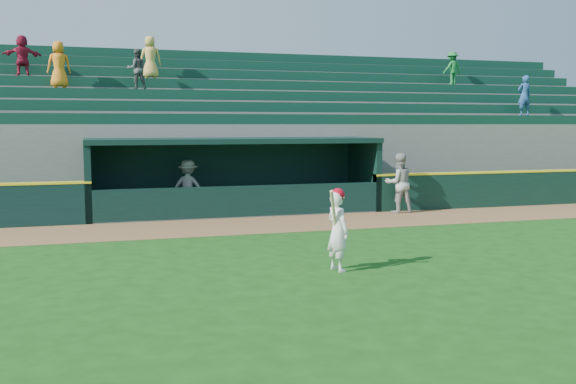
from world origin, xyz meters
name	(u,v)px	position (x,y,z in m)	size (l,w,h in m)	color
ground	(309,259)	(0.00, 0.00, 0.00)	(120.00, 120.00, 0.00)	#164711
warning_track	(255,225)	(0.00, 4.90, 0.01)	(40.00, 3.00, 0.01)	brown
field_wall_right	(568,187)	(12.25, 6.55, 0.60)	(15.50, 0.30, 1.20)	black
wall_stripe_right	(568,170)	(12.25, 6.55, 1.23)	(15.50, 0.32, 0.06)	yellow
dugout_player_front	(399,183)	(5.19, 6.14, 0.98)	(0.95, 0.74, 1.96)	#A8A9A3
dugout_player_inside	(188,187)	(-1.50, 7.84, 0.88)	(1.14, 0.66, 1.77)	#ACABA6
dugout	(233,171)	(0.00, 8.00, 1.36)	(9.40, 2.80, 2.46)	#60605C
stands	(209,137)	(-0.01, 12.57, 2.39)	(34.50, 6.25, 7.15)	slate
batter_at_plate	(338,229)	(0.18, -1.20, 0.84)	(0.59, 0.78, 1.67)	white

